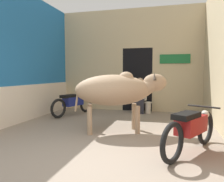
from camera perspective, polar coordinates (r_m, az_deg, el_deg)
The scene contains 8 objects.
ground_plane at distance 3.45m, azimuth -10.89°, elevation -18.25°, with size 30.00×30.00×0.00m, color gray.
wall_left_shopfront at distance 6.64m, azimuth -22.45°, elevation 7.83°, with size 0.25×4.90×3.63m.
wall_back_with_doorway at distance 8.11m, azimuth 5.51°, elevation 6.22°, with size 5.01×0.93×3.63m.
cow at distance 4.94m, azimuth 1.46°, elevation 0.27°, with size 2.15×1.27×1.38m.
motorcycle_near at distance 3.93m, azimuth 19.97°, elevation -9.09°, with size 1.00×1.68×0.75m.
motorcycle_far at distance 7.17m, azimuth -10.11°, elevation -2.98°, with size 0.78×1.79×0.72m.
shopkeeper_seated at distance 7.44m, azimuth 7.26°, elevation -1.00°, with size 0.44×0.34×1.20m.
plastic_stool at distance 7.48m, azimuth 9.36°, elevation -4.19°, with size 0.28×0.28×0.38m.
Camera 1 is at (1.38, -2.86, 1.33)m, focal length 35.00 mm.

